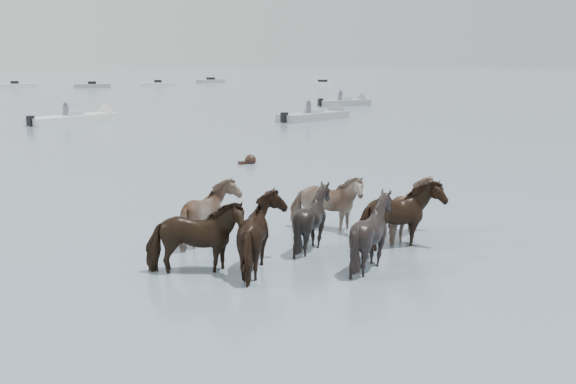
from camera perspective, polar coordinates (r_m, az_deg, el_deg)
ground at (r=10.66m, az=-2.53°, el=-10.28°), size 400.00×400.00×0.00m
pony_herd at (r=13.43m, az=2.17°, el=-2.84°), size 7.23×4.98×1.64m
swimming_pony at (r=24.88m, az=-3.43°, el=2.77°), size 0.72×0.44×0.44m
motorboat_c at (r=43.10m, az=-17.58°, el=6.24°), size 6.50×3.78×1.92m
motorboat_d at (r=42.93m, az=2.99°, el=6.76°), size 6.13×2.79×1.92m
motorboat_e at (r=55.42m, az=5.66°, el=7.86°), size 5.05×2.61×1.92m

